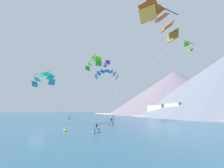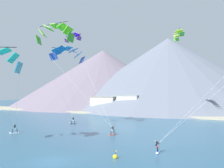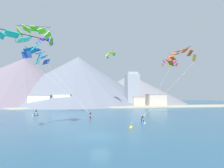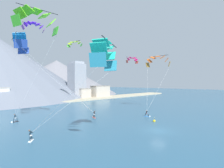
# 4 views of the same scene
# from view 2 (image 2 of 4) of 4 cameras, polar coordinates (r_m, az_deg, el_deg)

# --- Properties ---
(ground_plane) EXTENTS (400.00, 400.00, 0.00)m
(ground_plane) POSITION_cam_2_polar(r_m,az_deg,el_deg) (25.84, -15.17, -19.02)
(ground_plane) COLOR #2D5B7A
(kitesurfer_near_lead) EXTENTS (0.72, 1.78, 1.63)m
(kitesurfer_near_lead) POSITION_cam_2_polar(r_m,az_deg,el_deg) (28.71, 11.73, -16.44)
(kitesurfer_near_lead) COLOR #337FDB
(kitesurfer_near_lead) RESTS_ON ground
(kitesurfer_near_trail) EXTENTS (0.96, 1.77, 1.71)m
(kitesurfer_near_trail) POSITION_cam_2_polar(r_m,az_deg,el_deg) (40.04, 0.39, -12.41)
(kitesurfer_near_trail) COLOR #E54C33
(kitesurfer_near_trail) RESTS_ON ground
(kitesurfer_mid_center) EXTENTS (1.37, 1.63, 1.74)m
(kitesurfer_mid_center) POSITION_cam_2_polar(r_m,az_deg,el_deg) (45.31, -24.33, -11.00)
(kitesurfer_mid_center) COLOR white
(kitesurfer_mid_center) RESTS_ON ground
(kitesurfer_far_left) EXTENTS (1.78, 0.88, 1.76)m
(kitesurfer_far_left) POSITION_cam_2_polar(r_m,az_deg,el_deg) (54.76, -10.33, -9.63)
(kitesurfer_far_left) COLOR black
(kitesurfer_far_left) RESTS_ON ground
(parafoil_kite_near_trail) EXTENTS (16.74, 10.19, 17.00)m
(parafoil_kite_near_trail) POSITION_cam_2_polar(r_m,az_deg,el_deg) (52.73, -11.45, 7.92)
(parafoil_kite_near_trail) COLOR #2947A5
(parafoil_kite_far_left) EXTENTS (8.51, 10.06, 20.58)m
(parafoil_kite_far_left) POSITION_cam_2_polar(r_m,az_deg,el_deg) (48.68, -14.63, 12.99)
(parafoil_kite_far_left) COLOR green
(parafoil_kite_distant_low_drift) EXTENTS (4.59, 1.89, 1.79)m
(parafoil_kite_distant_low_drift) POSITION_cam_2_polar(r_m,az_deg,el_deg) (51.41, -10.18, 12.11)
(parafoil_kite_distant_low_drift) COLOR #6C3694
(parafoil_kite_distant_mid_solo) EXTENTS (3.48, 6.04, 2.19)m
(parafoil_kite_distant_mid_solo) POSITION_cam_2_polar(r_m,az_deg,el_deg) (59.05, 16.89, 12.42)
(parafoil_kite_distant_mid_solo) COLOR #51BF3B
(race_marker_buoy) EXTENTS (0.56, 0.56, 1.02)m
(race_marker_buoy) POSITION_cam_2_polar(r_m,az_deg,el_deg) (26.24, 0.83, -18.49)
(race_marker_buoy) COLOR yellow
(race_marker_buoy) RESTS_ON ground
(shoreline_strip) EXTENTS (180.00, 10.00, 0.70)m
(shoreline_strip) POSITION_cam_2_polar(r_m,az_deg,el_deg) (74.54, 13.35, -7.84)
(shoreline_strip) COLOR #BCAD8E
(shoreline_strip) RESTS_ON ground
(shore_building_quay_east) EXTENTS (9.99, 5.76, 6.24)m
(shore_building_quay_east) POSITION_cam_2_polar(r_m,az_deg,el_deg) (83.80, -1.98, -5.40)
(shore_building_quay_east) COLOR beige
(shore_building_quay_east) RESTS_ON ground
(shore_building_quay_west) EXTENTS (8.01, 5.13, 6.73)m
(shore_building_quay_west) POSITION_cam_2_polar(r_m,az_deg,el_deg) (79.99, 4.44, -5.35)
(shore_building_quay_west) COLOR silver
(shore_building_quay_west) RESTS_ON ground
(mountain_peak_central_summit) EXTENTS (106.34, 106.34, 34.09)m
(mountain_peak_central_summit) POSITION_cam_2_polar(r_m,az_deg,el_deg) (134.63, -2.38, 1.63)
(mountain_peak_central_summit) COLOR slate
(mountain_peak_central_summit) RESTS_ON ground
(mountain_peak_east_shoulder) EXTENTS (115.74, 115.74, 38.14)m
(mountain_peak_east_shoulder) POSITION_cam_2_polar(r_m,az_deg,el_deg) (124.56, 14.51, 2.98)
(mountain_peak_east_shoulder) COLOR slate
(mountain_peak_east_shoulder) RESTS_ON ground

